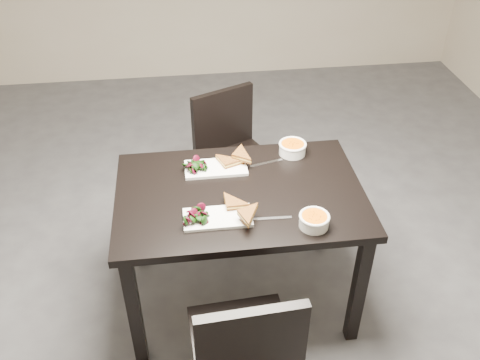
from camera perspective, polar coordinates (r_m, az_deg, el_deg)
The scene contains 14 objects.
ground at distance 3.36m, azimuth -0.52°, elevation -6.86°, with size 5.00×5.00×0.00m, color #47474C.
table at distance 2.60m, azimuth -0.00°, elevation -2.99°, with size 1.20×0.80×0.75m.
chair_near at distance 2.24m, azimuth 0.59°, elevation -17.84°, with size 0.44×0.44×0.85m.
chair_far at distance 3.32m, azimuth -0.87°, elevation 3.31°, with size 0.56×0.56×0.85m.
plate_near at distance 2.38m, azimuth -2.44°, elevation -4.11°, with size 0.31×0.15×0.02m, color white.
sandwich_near at distance 2.37m, azimuth -0.93°, elevation -3.14°, with size 0.15×0.12×0.05m, color #995C20, non-canonical shape.
salad_near at distance 2.36m, azimuth -4.89°, elevation -3.76°, with size 0.10×0.09×0.04m, color black, non-canonical shape.
soup_bowl_near at distance 2.35m, azimuth 8.06°, elevation -4.31°, with size 0.14×0.14×0.06m.
cutlery_near at distance 2.39m, azimuth 3.50°, elevation -4.17°, with size 0.18×0.02×0.00m, color silver.
plate_far at distance 2.69m, azimuth -2.64°, elevation 1.31°, with size 0.32×0.16×0.02m, color white.
sandwich_far at distance 2.66m, azimuth -1.23°, elevation 1.82°, with size 0.16×0.12×0.05m, color #995C20, non-canonical shape.
salad_far at distance 2.67m, azimuth -4.80°, elevation 1.67°, with size 0.10×0.09×0.04m, color black, non-canonical shape.
soup_bowl_far at distance 2.80m, azimuth 5.72°, elevation 3.53°, with size 0.15×0.15×0.07m.
cutlery_far at distance 2.73m, azimuth 2.88°, elevation 1.86°, with size 0.18×0.02×0.00m, color silver.
Camera 1 is at (-0.28, -2.42, 2.31)m, focal length 39.30 mm.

